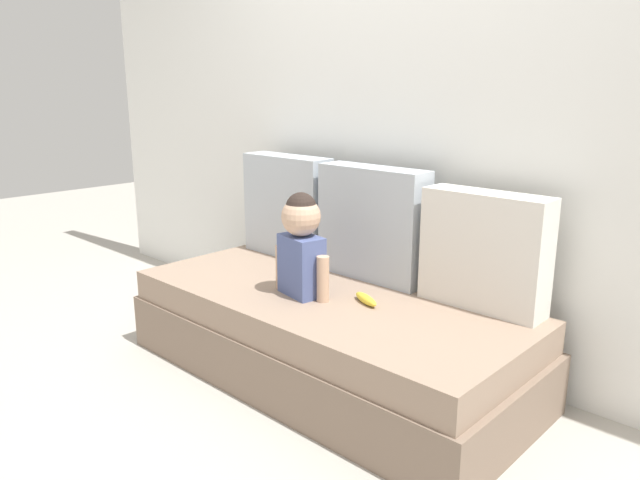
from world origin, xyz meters
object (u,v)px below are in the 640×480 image
couch (326,335)px  throw_pillow_right (484,251)px  toddler (301,241)px  banana (366,299)px  throw_pillow_left (287,206)px  throw_pillow_center (372,223)px

couch → throw_pillow_right: throw_pillow_right is taller
toddler → banana: size_ratio=2.81×
toddler → throw_pillow_right: bearing=31.8°
toddler → couch: bearing=48.3°
throw_pillow_left → throw_pillow_center: bearing=0.0°
throw_pillow_right → toddler: size_ratio=1.15×
toddler → banana: toddler is taller
throw_pillow_left → banana: bearing=-20.7°
throw_pillow_center → throw_pillow_right: size_ratio=1.07×
throw_pillow_left → throw_pillow_right: throw_pillow_left is taller
couch → toddler: 0.48m
couch → throw_pillow_center: 0.59m
couch → toddler: bearing=-131.7°
couch → banana: bearing=7.1°
couch → toddler: (-0.07, -0.08, 0.46)m
throw_pillow_center → throw_pillow_right: 0.61m
throw_pillow_right → banana: size_ratio=3.22×
couch → throw_pillow_right: size_ratio=3.57×
couch → throw_pillow_left: bearing=150.9°
throw_pillow_center → toddler: bearing=-100.1°
couch → throw_pillow_center: throw_pillow_center is taller
throw_pillow_center → banana: size_ratio=3.44×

